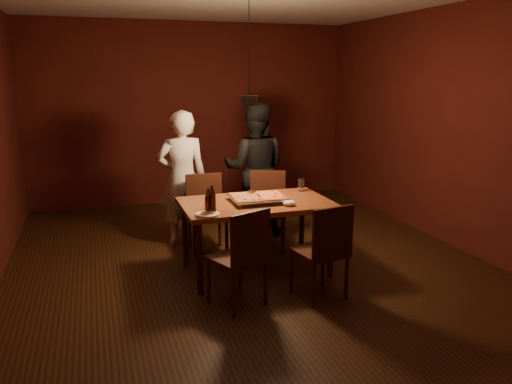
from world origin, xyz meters
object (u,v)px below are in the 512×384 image
object	(u,v)px
beer_bottle_a	(208,201)
pendant_lamp	(249,99)
dining_table	(256,209)
chair_near_left	(243,249)
plate_slice	(208,214)
chair_far_left	(206,206)
chair_far_right	(268,202)
beer_bottle_b	(212,200)
diner_dark	(255,169)
pizza_tray	(258,199)
chair_near_right	(325,243)
diner_white	(182,178)

from	to	relation	value
beer_bottle_a	pendant_lamp	bearing A→B (deg)	41.26
dining_table	beer_bottle_a	distance (m)	0.66
chair_near_left	plate_slice	size ratio (longest dim) A/B	2.47
pendant_lamp	chair_far_left	bearing A→B (deg)	120.07
chair_far_right	beer_bottle_b	size ratio (longest dim) A/B	2.06
diner_dark	dining_table	bearing A→B (deg)	96.01
chair_far_right	pizza_tray	size ratio (longest dim) A/B	0.97
plate_slice	beer_bottle_a	bearing A→B (deg)	65.97
chair_far_right	pizza_tray	world-z (taller)	chair_far_right
chair_near_right	pizza_tray	distance (m)	0.93
diner_dark	beer_bottle_b	bearing A→B (deg)	83.05
chair_far_right	beer_bottle_b	xyz separation A→B (m)	(-0.90, -1.02, 0.34)
chair_near_right	beer_bottle_a	world-z (taller)	beer_bottle_a
chair_near_right	plate_slice	bearing A→B (deg)	141.86
diner_dark	pizza_tray	bearing A→B (deg)	96.87
chair_far_left	beer_bottle_b	bearing A→B (deg)	82.79
chair_far_right	plate_slice	xyz separation A→B (m)	(-0.96, -1.06, 0.22)
dining_table	pendant_lamp	size ratio (longest dim) A/B	1.36
diner_white	beer_bottle_b	bearing A→B (deg)	93.12
chair_near_left	diner_white	size ratio (longest dim) A/B	0.34
chair_far_right	chair_near_right	xyz separation A→B (m)	(-0.01, -1.56, 0.00)
beer_bottle_a	chair_far_left	bearing A→B (deg)	79.05
chair_far_right	plate_slice	world-z (taller)	chair_far_right
diner_dark	beer_bottle_a	bearing A→B (deg)	82.12
beer_bottle_b	chair_near_left	bearing A→B (deg)	-71.61
diner_white	pendant_lamp	distance (m)	1.45
chair_far_right	pendant_lamp	bearing A→B (deg)	73.40
pizza_tray	pendant_lamp	distance (m)	1.01
beer_bottle_b	diner_white	xyz separation A→B (m)	(-0.03, 1.42, -0.08)
plate_slice	diner_white	world-z (taller)	diner_white
dining_table	pendant_lamp	distance (m)	1.10
pizza_tray	chair_near_left	bearing A→B (deg)	-115.96
dining_table	chair_near_left	distance (m)	0.85
plate_slice	pendant_lamp	size ratio (longest dim) A/B	0.20
dining_table	pizza_tray	distance (m)	0.10
dining_table	plate_slice	xyz separation A→B (m)	(-0.58, -0.33, 0.08)
diner_white	chair_near_left	bearing A→B (deg)	97.52
chair_far_left	pendant_lamp	bearing A→B (deg)	121.89
chair_far_right	dining_table	bearing A→B (deg)	81.67
chair_far_left	beer_bottle_a	world-z (taller)	beer_bottle_a
chair_far_left	pizza_tray	xyz separation A→B (m)	(0.37, -0.78, 0.24)
dining_table	diner_dark	size ratio (longest dim) A/B	0.90
chair_near_right	diner_white	distance (m)	2.19
dining_table	pendant_lamp	world-z (taller)	pendant_lamp
chair_far_left	pendant_lamp	size ratio (longest dim) A/B	0.44
chair_far_left	diner_white	distance (m)	0.49
dining_table	diner_dark	distance (m)	1.36
chair_near_left	plate_slice	bearing A→B (deg)	93.59
chair_far_right	beer_bottle_b	world-z (taller)	beer_bottle_b
chair_far_right	pendant_lamp	distance (m)	1.40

